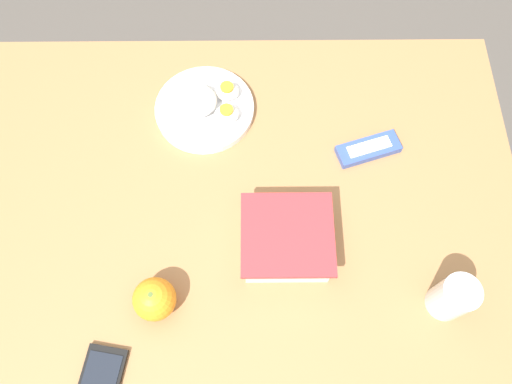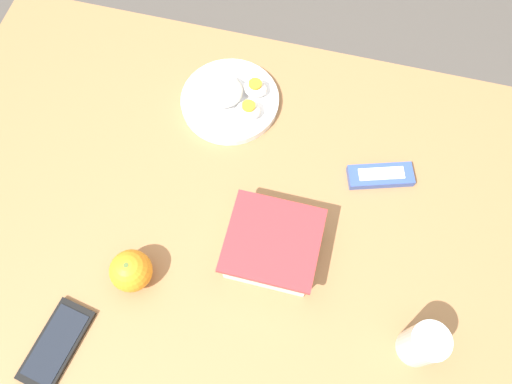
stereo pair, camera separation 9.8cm
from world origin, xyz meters
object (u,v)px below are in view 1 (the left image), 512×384
(drinking_glass, at_px, (453,297))
(candy_bar, at_px, (368,149))
(food_container, at_px, (286,240))
(rice_plate, at_px, (204,106))
(orange_fruit, at_px, (155,299))

(drinking_glass, bearing_deg, candy_bar, -71.12)
(food_container, distance_m, candy_bar, 0.28)
(rice_plate, distance_m, candy_bar, 0.36)
(food_container, relative_size, candy_bar, 1.21)
(orange_fruit, height_order, drinking_glass, drinking_glass)
(food_container, xyz_separation_m, rice_plate, (0.17, -0.31, -0.01))
(food_container, distance_m, rice_plate, 0.35)
(orange_fruit, bearing_deg, rice_plate, -99.94)
(rice_plate, bearing_deg, food_container, 118.39)
(food_container, distance_m, orange_fruit, 0.26)
(candy_bar, bearing_deg, orange_fruit, 37.10)
(orange_fruit, xyz_separation_m, rice_plate, (-0.07, -0.42, -0.02))
(food_container, xyz_separation_m, candy_bar, (-0.18, -0.21, -0.02))
(orange_fruit, relative_size, drinking_glass, 0.78)
(orange_fruit, relative_size, rice_plate, 0.37)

